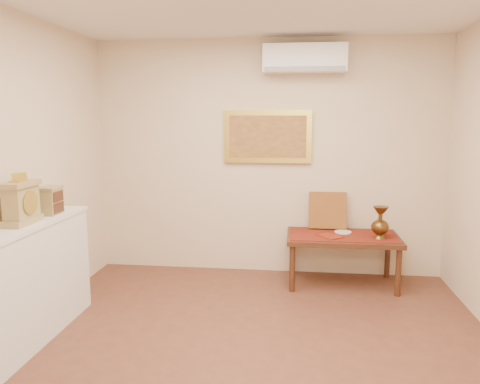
# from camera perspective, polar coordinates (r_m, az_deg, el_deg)

# --- Properties ---
(floor) EXTENTS (4.50, 4.50, 0.00)m
(floor) POSITION_cam_1_polar(r_m,az_deg,el_deg) (3.66, 0.83, -20.69)
(floor) COLOR brown
(floor) RESTS_ON ground
(wall_back) EXTENTS (4.00, 0.02, 2.70)m
(wall_back) POSITION_cam_1_polar(r_m,az_deg,el_deg) (5.44, 3.38, 4.13)
(wall_back) COLOR beige
(wall_back) RESTS_ON ground
(wall_front) EXTENTS (4.00, 0.02, 2.70)m
(wall_front) POSITION_cam_1_polar(r_m,az_deg,el_deg) (1.08, -12.41, -16.86)
(wall_front) COLOR beige
(wall_front) RESTS_ON ground
(table_cloth) EXTENTS (1.14, 0.59, 0.01)m
(table_cloth) POSITION_cam_1_polar(r_m,az_deg,el_deg) (5.22, 12.43, -5.14)
(table_cloth) COLOR maroon
(table_cloth) RESTS_ON low_table
(brass_urn_tall) EXTENTS (0.18, 0.18, 0.41)m
(brass_urn_tall) POSITION_cam_1_polar(r_m,az_deg,el_deg) (5.13, 16.74, -3.16)
(brass_urn_tall) COLOR brown
(brass_urn_tall) RESTS_ON table_cloth
(plate) EXTENTS (0.19, 0.19, 0.01)m
(plate) POSITION_cam_1_polar(r_m,az_deg,el_deg) (5.31, 12.44, -4.79)
(plate) COLOR silver
(plate) RESTS_ON table_cloth
(menu) EXTENTS (0.29, 0.31, 0.01)m
(menu) POSITION_cam_1_polar(r_m,az_deg,el_deg) (5.11, 10.90, -5.30)
(menu) COLOR maroon
(menu) RESTS_ON table_cloth
(cushion) EXTENTS (0.42, 0.18, 0.43)m
(cushion) POSITION_cam_1_polar(r_m,az_deg,el_deg) (5.44, 10.62, -2.21)
(cushion) COLOR maroon
(cushion) RESTS_ON table_cloth
(display_ledge) EXTENTS (0.37, 2.02, 0.98)m
(display_ledge) POSITION_cam_1_polar(r_m,az_deg,el_deg) (4.05, -26.32, -11.01)
(display_ledge) COLOR silver
(display_ledge) RESTS_ON floor
(mantel_clock) EXTENTS (0.17, 0.36, 0.41)m
(mantel_clock) POSITION_cam_1_polar(r_m,az_deg,el_deg) (4.07, -25.09, -1.15)
(mantel_clock) COLOR #A38B53
(mantel_clock) RESTS_ON display_ledge
(wooden_chest) EXTENTS (0.16, 0.21, 0.24)m
(wooden_chest) POSITION_cam_1_polar(r_m,az_deg,el_deg) (4.40, -22.13, -0.95)
(wooden_chest) COLOR #A38B53
(wooden_chest) RESTS_ON display_ledge
(low_table) EXTENTS (1.20, 0.70, 0.55)m
(low_table) POSITION_cam_1_polar(r_m,az_deg,el_deg) (5.24, 12.40, -5.88)
(low_table) COLOR #462415
(low_table) RESTS_ON floor
(painting) EXTENTS (1.00, 0.06, 0.60)m
(painting) POSITION_cam_1_polar(r_m,az_deg,el_deg) (5.40, 3.39, 6.75)
(painting) COLOR gold
(painting) RESTS_ON wall_back
(ac_unit) EXTENTS (0.90, 0.25, 0.30)m
(ac_unit) POSITION_cam_1_polar(r_m,az_deg,el_deg) (5.32, 7.88, 15.81)
(ac_unit) COLOR white
(ac_unit) RESTS_ON wall_back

